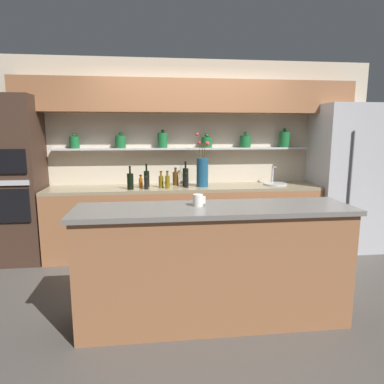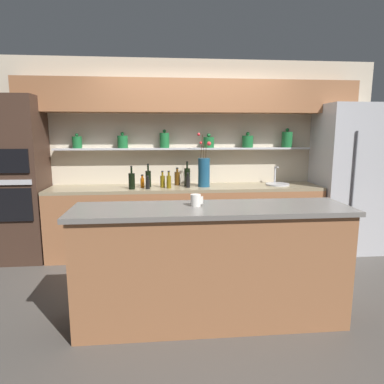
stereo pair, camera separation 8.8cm
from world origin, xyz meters
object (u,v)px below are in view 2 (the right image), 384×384
object	(u,v)px
flower_vase	(204,172)
refrigerator	(349,179)
oven_tower	(15,180)
bottle_wine_7	(187,177)
bottle_oil_5	(163,181)
bottle_sauce_1	(142,182)
sink_fixture	(277,183)
bottle_oil_3	(169,181)
bottle_wine_4	(148,178)
bottle_wine_8	(132,181)
bottle_spirit_0	(177,178)
coffee_mug	(196,200)
bottle_sauce_6	(188,181)
bottle_sauce_2	(148,184)

from	to	relation	value
flower_vase	refrigerator	bearing A→B (deg)	-0.11
oven_tower	bottle_wine_7	xyz separation A→B (m)	(2.18, 0.02, 0.01)
bottle_oil_5	bottle_wine_7	xyz separation A→B (m)	(0.33, 0.07, 0.04)
refrigerator	bottle_sauce_1	bearing A→B (deg)	-179.68
refrigerator	bottle_oil_5	bearing A→B (deg)	-179.66
sink_fixture	bottle_oil_3	distance (m)	1.49
bottle_wine_4	bottle_wine_7	world-z (taller)	bottle_wine_7
sink_fixture	bottle_wine_8	xyz separation A→B (m)	(-1.95, -0.17, 0.08)
refrigerator	bottle_spirit_0	size ratio (longest dim) A/B	8.44
coffee_mug	bottle_sauce_6	bearing A→B (deg)	87.64
flower_vase	bottle_sauce_1	bearing A→B (deg)	-178.61
oven_tower	bottle_wine_8	size ratio (longest dim) A/B	7.02
oven_tower	bottle_wine_4	size ratio (longest dim) A/B	6.77
bottle_sauce_2	bottle_spirit_0	bearing A→B (deg)	37.05
bottle_wine_4	bottle_sauce_2	bearing A→B (deg)	-91.16
refrigerator	coffee_mug	world-z (taller)	refrigerator
refrigerator	oven_tower	world-z (taller)	oven_tower
bottle_wine_8	bottle_oil_5	bearing A→B (deg)	14.76
bottle_oil_3	bottle_wine_4	xyz separation A→B (m)	(-0.26, 0.13, 0.02)
refrigerator	sink_fixture	bearing A→B (deg)	177.22
bottle_sauce_2	bottle_oil_5	xyz separation A→B (m)	(0.19, 0.11, 0.01)
oven_tower	bottle_oil_3	bearing A→B (deg)	-3.84
bottle_sauce_6	bottle_wine_7	world-z (taller)	bottle_wine_7
bottle_sauce_1	bottle_oil_3	size ratio (longest dim) A/B	0.76
refrigerator	flower_vase	bearing A→B (deg)	179.89
refrigerator	bottle_spirit_0	distance (m)	2.36
bottle_spirit_0	flower_vase	bearing A→B (deg)	-26.19
bottle_oil_5	oven_tower	bearing A→B (deg)	178.40
refrigerator	bottle_wine_7	world-z (taller)	refrigerator
bottle_wine_8	coffee_mug	bearing A→B (deg)	-67.00
bottle_sauce_2	bottle_wine_4	bearing A→B (deg)	88.84
bottle_sauce_2	bottle_oil_3	bearing A→B (deg)	6.05
sink_fixture	bottle_sauce_2	xyz separation A→B (m)	(-1.75, -0.17, 0.05)
oven_tower	coffee_mug	size ratio (longest dim) A/B	19.52
sink_fixture	bottle_sauce_6	size ratio (longest dim) A/B	1.63
bottle_oil_5	bottle_sauce_6	distance (m)	0.33
sink_fixture	bottle_sauce_2	distance (m)	1.76
bottle_spirit_0	bottle_sauce_2	xyz separation A→B (m)	(-0.39, -0.29, -0.03)
bottle_spirit_0	bottle_wine_4	world-z (taller)	bottle_wine_4
flower_vase	bottle_wine_7	distance (m)	0.24
bottle_sauce_6	bottle_wine_4	bearing A→B (deg)	170.23
bottle_spirit_0	oven_tower	bearing A→B (deg)	-176.21
refrigerator	coffee_mug	xyz separation A→B (m)	(-2.30, -1.64, 0.07)
bottle_oil_3	bottle_wine_8	world-z (taller)	bottle_wine_8
coffee_mug	bottle_wine_8	bearing A→B (deg)	113.00
flower_vase	bottle_oil_3	bearing A→B (deg)	-168.22
bottle_sauce_1	bottle_wine_7	distance (m)	0.59
bottle_sauce_2	bottle_sauce_1	bearing A→B (deg)	124.17
bottle_oil_5	bottle_wine_8	bearing A→B (deg)	-165.24
bottle_sauce_2	bottle_oil_3	world-z (taller)	bottle_oil_3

